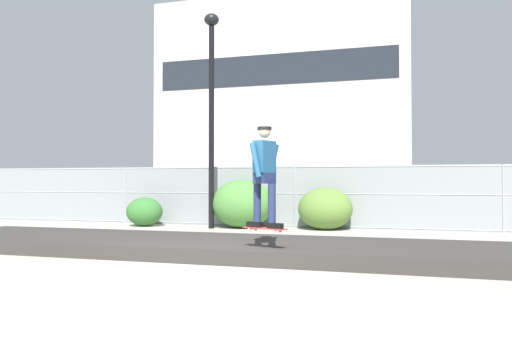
{
  "coord_description": "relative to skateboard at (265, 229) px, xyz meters",
  "views": [
    {
      "loc": [
        3.35,
        -7.14,
        1.38
      ],
      "look_at": [
        0.41,
        2.58,
        1.6
      ],
      "focal_mm": 35.95,
      "sensor_mm": 36.0,
      "label": 1
    }
  ],
  "objects": [
    {
      "name": "skater",
      "position": [
        0.0,
        0.0,
        0.99
      ],
      "size": [
        0.71,
        0.62,
        1.73
      ],
      "color": "black",
      "rests_on": "skateboard"
    },
    {
      "name": "chain_fence",
      "position": [
        -0.99,
        6.72,
        0.34
      ],
      "size": [
        22.93,
        0.06,
        1.85
      ],
      "color": "gray",
      "rests_on": "ground_plane"
    },
    {
      "name": "library_building",
      "position": [
        -8.26,
        37.03,
        7.83
      ],
      "size": [
        21.42,
        11.08,
        16.84
      ],
      "color": "#B2AFA8",
      "rests_on": "ground_plane"
    },
    {
      "name": "gravel_berm",
      "position": [
        -0.99,
        0.9,
        -0.46
      ],
      "size": [
        12.88,
        2.67,
        0.26
      ],
      "primitive_type": "cube",
      "color": "#33302D",
      "rests_on": "ground_plane"
    },
    {
      "name": "shrub_center",
      "position": [
        -2.43,
        6.14,
        0.13
      ],
      "size": [
        1.85,
        1.52,
        1.43
      ],
      "color": "#477F38",
      "rests_on": "ground_plane"
    },
    {
      "name": "skateboard",
      "position": [
        0.0,
        0.0,
        0.0
      ],
      "size": [
        0.82,
        0.48,
        0.07
      ],
      "color": "#B22D2D"
    },
    {
      "name": "shrub_left",
      "position": [
        -5.53,
        5.86,
        -0.14
      ],
      "size": [
        1.15,
        0.94,
        0.89
      ],
      "color": "#336B2D",
      "rests_on": "ground_plane"
    },
    {
      "name": "ground_plane",
      "position": [
        -0.99,
        -1.16,
        -0.59
      ],
      "size": [
        120.0,
        120.0,
        0.0
      ],
      "primitive_type": "plane",
      "color": "#9E998E"
    },
    {
      "name": "street_lamp",
      "position": [
        -3.27,
        5.77,
        3.41
      ],
      "size": [
        0.44,
        0.44,
        6.37
      ],
      "color": "black",
      "rests_on": "ground_plane"
    },
    {
      "name": "shrub_right",
      "position": [
        0.02,
        6.27,
        0.01
      ],
      "size": [
        1.56,
        1.27,
        1.2
      ],
      "color": "#567A33",
      "rests_on": "ground_plane"
    },
    {
      "name": "parked_car_near",
      "position": [
        -5.73,
        9.97,
        0.25
      ],
      "size": [
        4.41,
        1.97,
        1.66
      ],
      "color": "#566B4C",
      "rests_on": "ground_plane"
    }
  ]
}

